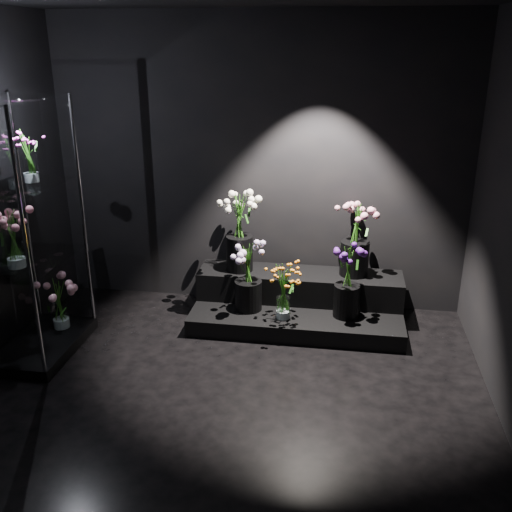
# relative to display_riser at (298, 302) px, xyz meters

# --- Properties ---
(floor) EXTENTS (4.00, 4.00, 0.00)m
(floor) POSITION_rel_display_riser_xyz_m (-0.45, -1.61, -0.18)
(floor) COLOR black
(floor) RESTS_ON ground
(wall_back) EXTENTS (4.00, 0.00, 4.00)m
(wall_back) POSITION_rel_display_riser_xyz_m (-0.45, 0.39, 1.22)
(wall_back) COLOR black
(wall_back) RESTS_ON floor
(wall_front) EXTENTS (4.00, 0.00, 4.00)m
(wall_front) POSITION_rel_display_riser_xyz_m (-0.45, -3.61, 1.22)
(wall_front) COLOR black
(wall_front) RESTS_ON floor
(display_riser) EXTENTS (1.96, 0.87, 0.44)m
(display_riser) POSITION_rel_display_riser_xyz_m (0.00, 0.00, 0.00)
(display_riser) COLOR black
(display_riser) RESTS_ON floor
(display_case) EXTENTS (0.58, 0.97, 2.13)m
(display_case) POSITION_rel_display_riser_xyz_m (-2.14, -0.94, 0.88)
(display_case) COLOR black
(display_case) RESTS_ON floor
(bouquet_orange_bells) EXTENTS (0.33, 0.33, 0.51)m
(bouquet_orange_bells) POSITION_rel_display_riser_xyz_m (-0.11, -0.33, 0.25)
(bouquet_orange_bells) COLOR white
(bouquet_orange_bells) RESTS_ON display_riser
(bouquet_lilac) EXTENTS (0.36, 0.36, 0.66)m
(bouquet_lilac) POSITION_rel_display_riser_xyz_m (-0.45, -0.19, 0.35)
(bouquet_lilac) COLOR black
(bouquet_lilac) RESTS_ON display_riser
(bouquet_purple) EXTENTS (0.34, 0.34, 0.67)m
(bouquet_purple) POSITION_rel_display_riser_xyz_m (0.45, -0.20, 0.35)
(bouquet_purple) COLOR black
(bouquet_purple) RESTS_ON display_riser
(bouquet_cream_roses) EXTENTS (0.39, 0.39, 0.76)m
(bouquet_cream_roses) POSITION_rel_display_riser_xyz_m (-0.59, 0.10, 0.68)
(bouquet_cream_roses) COLOR black
(bouquet_cream_roses) RESTS_ON display_riser
(bouquet_pink_roses) EXTENTS (0.44, 0.44, 0.71)m
(bouquet_pink_roses) POSITION_rel_display_riser_xyz_m (0.51, 0.15, 0.65)
(bouquet_pink_roses) COLOR black
(bouquet_pink_roses) RESTS_ON display_riser
(bouquet_case_pink) EXTENTS (0.30, 0.30, 0.46)m
(bouquet_case_pink) POSITION_rel_display_riser_xyz_m (-2.17, -1.08, 0.89)
(bouquet_case_pink) COLOR white
(bouquet_case_pink) RESTS_ON display_case
(bouquet_case_magenta) EXTENTS (0.23, 0.23, 0.42)m
(bouquet_case_magenta) POSITION_rel_display_riser_xyz_m (-2.11, -0.79, 1.49)
(bouquet_case_magenta) COLOR white
(bouquet_case_magenta) RESTS_ON display_case
(bouquet_case_base_pink) EXTENTS (0.42, 0.42, 0.46)m
(bouquet_case_base_pink) POSITION_rel_display_riser_xyz_m (-2.08, -0.69, 0.16)
(bouquet_case_base_pink) COLOR white
(bouquet_case_base_pink) RESTS_ON display_case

